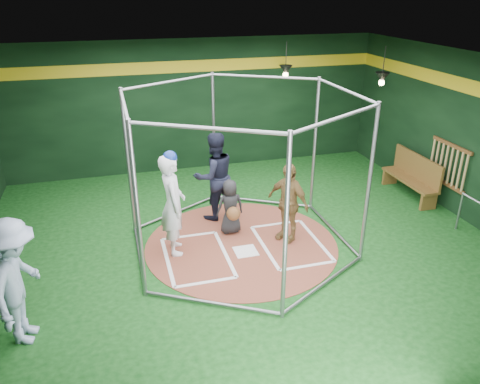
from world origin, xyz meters
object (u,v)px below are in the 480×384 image
object	(u,v)px
visitor_leopard	(288,202)
dugout_bench	(413,175)
batter_figure	(173,203)
umpire	(214,176)

from	to	relation	value
visitor_leopard	dugout_bench	distance (m)	3.89
visitor_leopard	batter_figure	bearing A→B (deg)	-125.78
umpire	batter_figure	bearing A→B (deg)	36.08
umpire	dugout_bench	world-z (taller)	umpire
batter_figure	umpire	size ratio (longest dim) A/B	1.05
batter_figure	visitor_leopard	xyz separation A→B (m)	(2.23, -0.15, -0.20)
visitor_leopard	umpire	world-z (taller)	umpire
batter_figure	dugout_bench	xyz separation A→B (m)	(5.92, 1.04, -0.49)
visitor_leopard	umpire	distance (m)	1.78
batter_figure	umpire	bearing A→B (deg)	48.26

